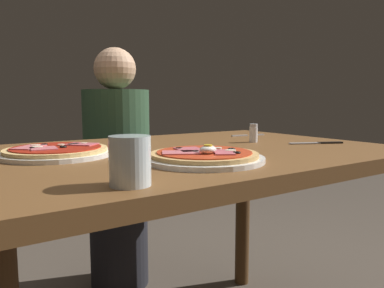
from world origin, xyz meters
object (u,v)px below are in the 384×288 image
Objects in this scene: pizza_foreground at (204,156)px; diner_person at (118,175)px; pizza_across_left at (56,152)px; water_glass_near at (130,164)px; dining_table at (187,184)px; knife at (320,143)px; salt_shaker at (253,133)px; fork at (245,135)px.

pizza_foreground is 0.98m from diner_person.
water_glass_near is (0.03, -0.43, 0.03)m from pizza_across_left.
pizza_foreground is at bearing 28.07° from water_glass_near.
knife reaches higher than dining_table.
diner_person reaches higher than pizza_across_left.
pizza_across_left reaches higher than dining_table.
water_glass_near is 0.75m from salt_shaker.
water_glass_near is at bearing -86.63° from pizza_across_left.
pizza_across_left is 0.25× the size of diner_person.
fork reaches higher than dining_table.
fork is at bearing 94.66° from knife.
fork is at bearing 36.07° from water_glass_near.
water_glass_near is 0.48× the size of knife.
diner_person is (0.43, 0.65, -0.23)m from pizza_across_left.
dining_table is 19.12× the size of salt_shaker.
pizza_foreground reaches higher than dining_table.
dining_table is at bearing 45.62° from water_glass_near.
fork is 0.85× the size of knife.
pizza_foreground is 4.51× the size of salt_shaker.
pizza_across_left is 1.61× the size of knife.
fork is 0.13× the size of diner_person.
fork is (0.43, 0.21, 0.12)m from dining_table.
fork is (0.79, 0.57, -0.04)m from water_glass_near.
knife is at bearing -44.84° from salt_shaker.
pizza_foreground is at bearing -45.86° from pizza_across_left.
water_glass_near reaches higher than pizza_across_left.
fork is 0.24m from salt_shaker.
fork is 0.36m from knife.
water_glass_near is at bearing -165.10° from knife.
water_glass_near is (-0.35, -0.36, 0.15)m from dining_table.
water_glass_near reaches higher than dining_table.
diner_person reaches higher than pizza_foreground.
water_glass_near reaches higher than knife.
diner_person is (-0.24, 0.71, -0.25)m from salt_shaker.
pizza_foreground is 0.68m from fork.
diner_person reaches higher than water_glass_near.
pizza_across_left is at bearing 165.51° from knife.
dining_table is at bearing 67.55° from pizza_foreground.
salt_shaker is (0.39, 0.24, 0.02)m from pizza_foreground.
knife is 0.23m from salt_shaker.
diner_person is at bearing 126.43° from fork.
fork is (0.53, 0.43, -0.01)m from pizza_foreground.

